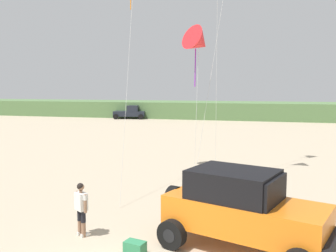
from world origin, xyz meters
TOP-DOWN VIEW (x-y plane):
  - dune_ridge at (-2.31, 48.83)m, footprint 90.00×9.50m
  - jeep at (2.69, 2.60)m, footprint 5.01×3.60m
  - person_watching at (-2.13, 2.30)m, footprint 0.54×0.45m
  - cooler_box at (-0.09, 1.49)m, footprint 0.62×0.47m
  - distant_pickup at (-16.43, 43.57)m, footprint 4.87×3.13m
  - distant_sedan at (-9.97, 45.40)m, footprint 4.40×2.30m
  - kite_white_parafoil at (0.34, 8.38)m, footprint 1.55×2.92m

SIDE VIEW (x-z plane):
  - cooler_box at x=-0.09m, z-range 0.00..0.38m
  - distant_sedan at x=-9.97m, z-range 0.00..1.20m
  - person_watching at x=-2.13m, z-range 0.10..1.77m
  - distant_pickup at x=-16.43m, z-range -0.05..1.93m
  - jeep at x=2.69m, z-range 0.07..2.33m
  - dune_ridge at x=-2.31m, z-range 0.00..2.43m
  - kite_white_parafoil at x=0.34m, z-range 2.88..10.16m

